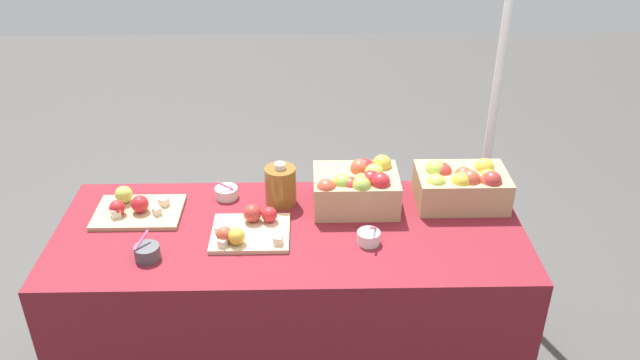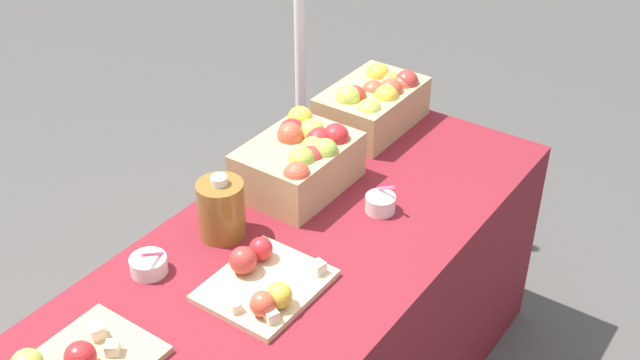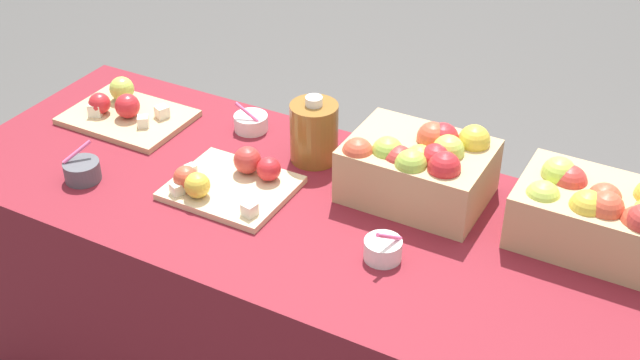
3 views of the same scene
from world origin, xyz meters
name	(u,v)px [view 2 (image 2 of 3)]	position (x,y,z in m)	size (l,w,h in m)	color
table	(292,348)	(0.00, 0.00, 0.37)	(1.90, 0.76, 0.74)	maroon
apple_crate_left	(374,102)	(0.73, 0.19, 0.83)	(0.38, 0.25, 0.19)	tan
apple_crate_middle	(301,159)	(0.28, 0.17, 0.84)	(0.36, 0.26, 0.20)	tan
cutting_board_front	(263,281)	(-0.16, -0.04, 0.77)	(0.31, 0.26, 0.09)	#D1B284
sample_bowl_near	(380,203)	(0.31, -0.10, 0.77)	(0.09, 0.09, 0.10)	silver
sample_bowl_far	(149,265)	(-0.28, 0.25, 0.76)	(0.10, 0.10, 0.09)	silver
cider_jug	(221,209)	(-0.04, 0.20, 0.83)	(0.13, 0.13, 0.19)	brown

